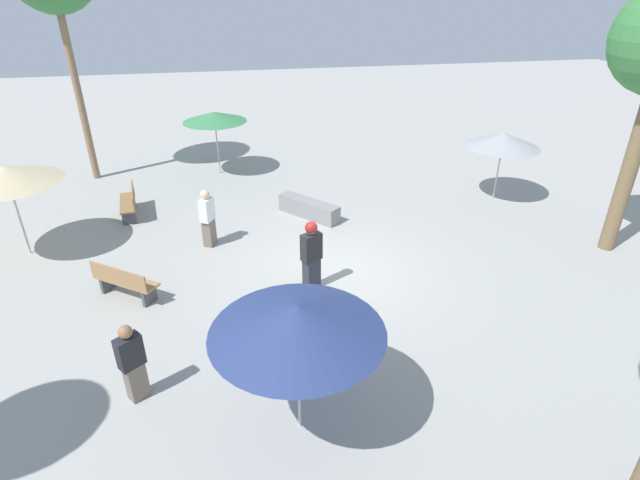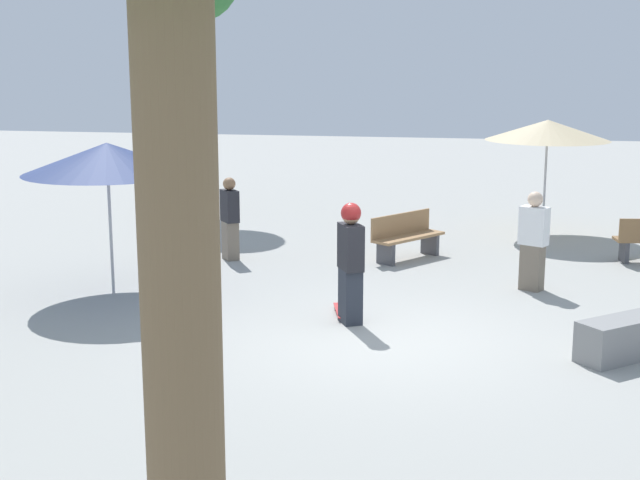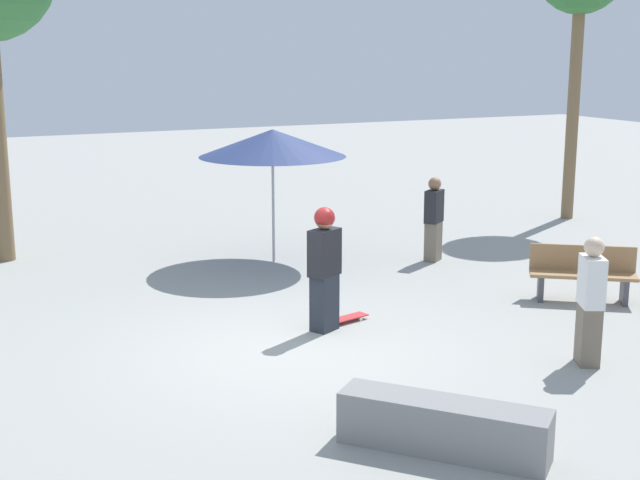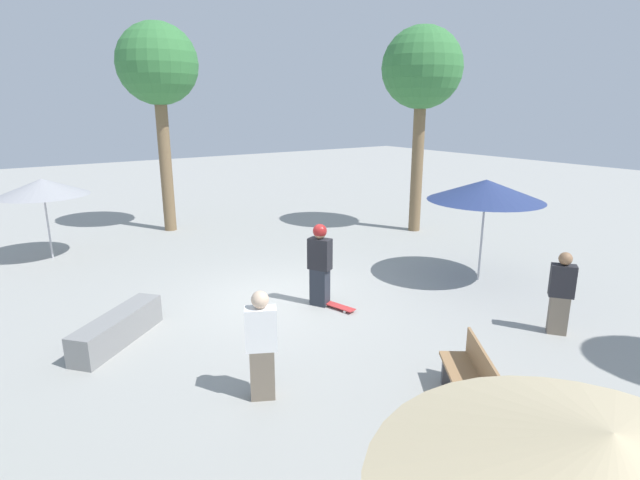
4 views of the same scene
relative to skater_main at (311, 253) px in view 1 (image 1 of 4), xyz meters
The scene contains 12 objects.
ground_plane 1.25m from the skater_main, 39.62° to the left, with size 60.00×60.00×0.00m, color #9E9E99.
skater_main is the anchor object (origin of this frame).
skateboard 0.98m from the skater_main, 155.80° to the right, with size 0.82×0.40×0.07m.
concrete_ledge 4.00m from the skater_main, 81.18° to the left, with size 1.70×1.86×0.52m.
bench_near 4.28m from the skater_main, behind, with size 1.55×1.30×0.85m.
bench_far 6.92m from the skater_main, 133.44° to the left, with size 0.67×1.65×0.85m.
shade_umbrella_green 8.55m from the skater_main, 103.79° to the left, with size 2.26×2.26×2.28m.
shade_umbrella_navy 4.27m from the skater_main, 102.75° to the right, with size 2.64×2.64×2.42m.
shade_umbrella_grey 8.09m from the skater_main, 31.20° to the left, with size 2.29×2.29×2.19m.
shade_umbrella_tan 7.81m from the skater_main, 156.66° to the left, with size 2.58×2.58×2.43m.
bystander_watching 3.53m from the skater_main, 131.98° to the left, with size 0.42×0.50×1.62m.
bystander_far 4.56m from the skater_main, 141.79° to the right, with size 0.48×0.44×1.54m.
Camera 1 is at (-2.31, -10.27, 6.58)m, focal length 28.00 mm.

